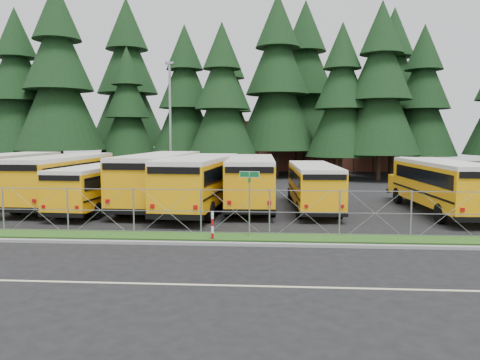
% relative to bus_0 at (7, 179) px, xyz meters
% --- Properties ---
extents(ground, '(120.00, 120.00, 0.00)m').
position_rel_bus_0_xyz_m(ground, '(14.44, -6.87, -1.57)').
color(ground, black).
rests_on(ground, ground).
extents(curb, '(50.00, 0.25, 0.12)m').
position_rel_bus_0_xyz_m(curb, '(14.44, -9.97, -1.51)').
color(curb, gray).
rests_on(curb, ground).
extents(grass_verge, '(50.00, 1.40, 0.06)m').
position_rel_bus_0_xyz_m(grass_verge, '(14.44, -8.57, -1.54)').
color(grass_verge, '#174313').
rests_on(grass_verge, ground).
extents(road_lane_line, '(50.00, 0.12, 0.01)m').
position_rel_bus_0_xyz_m(road_lane_line, '(14.44, -14.87, -1.56)').
color(road_lane_line, beige).
rests_on(road_lane_line, ground).
extents(chainlink_fence, '(44.00, 0.10, 2.00)m').
position_rel_bus_0_xyz_m(chainlink_fence, '(14.44, -7.87, -0.57)').
color(chainlink_fence, '#969A9F').
rests_on(chainlink_fence, ground).
extents(brick_building, '(22.00, 10.00, 6.00)m').
position_rel_bus_0_xyz_m(brick_building, '(20.44, 33.13, 1.43)').
color(brick_building, brown).
rests_on(brick_building, ground).
extents(bus_0, '(2.94, 11.99, 3.13)m').
position_rel_bus_0_xyz_m(bus_0, '(0.00, 0.00, 0.00)').
color(bus_0, '#FDA708').
rests_on(bus_0, ground).
extents(bus_1, '(3.07, 11.82, 3.08)m').
position_rel_bus_0_xyz_m(bus_1, '(3.84, -0.20, -0.03)').
color(bus_1, '#FDA708').
rests_on(bus_1, ground).
extents(bus_2, '(2.96, 10.07, 2.61)m').
position_rel_bus_0_xyz_m(bus_2, '(6.70, -1.86, -0.26)').
color(bus_2, '#FDA708').
rests_on(bus_2, ground).
extents(bus_3, '(3.50, 12.35, 3.20)m').
position_rel_bus_0_xyz_m(bus_3, '(9.86, -0.24, 0.03)').
color(bus_3, '#FDA708').
rests_on(bus_3, ground).
extents(bus_4, '(3.76, 12.05, 3.11)m').
position_rel_bus_0_xyz_m(bus_4, '(12.52, -1.64, -0.01)').
color(bus_4, '#FDA708').
rests_on(bus_4, ground).
extents(bus_5, '(2.99, 11.52, 3.00)m').
position_rel_bus_0_xyz_m(bus_5, '(15.30, -0.01, -0.07)').
color(bus_5, '#FDA708').
rests_on(bus_5, ground).
extents(bus_6, '(2.72, 10.15, 2.64)m').
position_rel_bus_0_xyz_m(bus_6, '(18.90, -0.77, -0.25)').
color(bus_6, '#FDA708').
rests_on(bus_6, ground).
extents(bus_east, '(3.07, 11.22, 2.92)m').
position_rel_bus_0_xyz_m(bus_east, '(25.78, -1.49, -0.11)').
color(bus_east, '#FDA708').
rests_on(bus_east, ground).
extents(street_sign, '(0.84, 0.55, 2.81)m').
position_rel_bus_0_xyz_m(street_sign, '(15.59, -8.41, 0.47)').
color(street_sign, '#969A9F').
rests_on(street_sign, ground).
extents(striped_bollard, '(0.11, 0.11, 1.20)m').
position_rel_bus_0_xyz_m(striped_bollard, '(14.10, -9.10, -0.97)').
color(striped_bollard, '#B20C0C').
rests_on(striped_bollard, ground).
extents(light_standard, '(0.70, 0.35, 10.14)m').
position_rel_bus_0_xyz_m(light_standard, '(8.29, 9.54, 3.93)').
color(light_standard, '#969A9F').
rests_on(light_standard, ground).
extents(conifer_0, '(7.85, 7.85, 17.36)m').
position_rel_bus_0_xyz_m(conifer_0, '(-9.87, 19.36, 7.11)').
color(conifer_0, black).
rests_on(conifer_0, ground).
extents(conifer_1, '(8.75, 8.75, 19.35)m').
position_rel_bus_0_xyz_m(conifer_1, '(-4.70, 17.80, 8.11)').
color(conifer_1, black).
rests_on(conifer_1, ground).
extents(conifer_2, '(6.16, 6.16, 13.63)m').
position_rel_bus_0_xyz_m(conifer_2, '(1.15, 21.21, 5.25)').
color(conifer_2, black).
rests_on(conifer_2, ground).
extents(conifer_3, '(7.11, 7.11, 15.73)m').
position_rel_bus_0_xyz_m(conifer_3, '(7.38, 20.93, 6.30)').
color(conifer_3, black).
rests_on(conifer_3, ground).
extents(conifer_4, '(6.79, 6.79, 15.01)m').
position_rel_bus_0_xyz_m(conifer_4, '(11.68, 17.11, 5.94)').
color(conifer_4, black).
rests_on(conifer_4, ground).
extents(conifer_5, '(8.49, 8.49, 18.79)m').
position_rel_bus_0_xyz_m(conifer_5, '(16.98, 21.21, 7.83)').
color(conifer_5, black).
rests_on(conifer_5, ground).
extents(conifer_6, '(6.84, 6.84, 15.14)m').
position_rel_bus_0_xyz_m(conifer_6, '(23.18, 18.47, 6.00)').
color(conifer_6, black).
rests_on(conifer_6, ground).
extents(conifer_7, '(7.64, 7.64, 16.89)m').
position_rel_bus_0_xyz_m(conifer_7, '(26.71, 17.76, 6.88)').
color(conifer_7, black).
rests_on(conifer_7, ground).
extents(conifer_8, '(6.90, 6.90, 15.27)m').
position_rel_bus_0_xyz_m(conifer_8, '(31.47, 20.46, 6.07)').
color(conifer_8, black).
rests_on(conifer_8, ground).
extents(conifer_10, '(9.19, 9.19, 20.33)m').
position_rel_bus_0_xyz_m(conifer_10, '(-0.64, 27.14, 8.60)').
color(conifer_10, black).
rests_on(conifer_10, ground).
extents(conifer_11, '(7.12, 7.12, 15.74)m').
position_rel_bus_0_xyz_m(conifer_11, '(11.23, 28.69, 6.30)').
color(conifer_11, black).
rests_on(conifer_11, ground).
extents(conifer_12, '(8.85, 8.85, 19.56)m').
position_rel_bus_0_xyz_m(conifer_12, '(20.18, 26.87, 8.21)').
color(conifer_12, black).
rests_on(conifer_12, ground).
extents(conifer_13, '(8.17, 8.17, 18.08)m').
position_rel_bus_0_xyz_m(conifer_13, '(29.58, 24.85, 7.47)').
color(conifer_13, black).
rests_on(conifer_13, ground).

